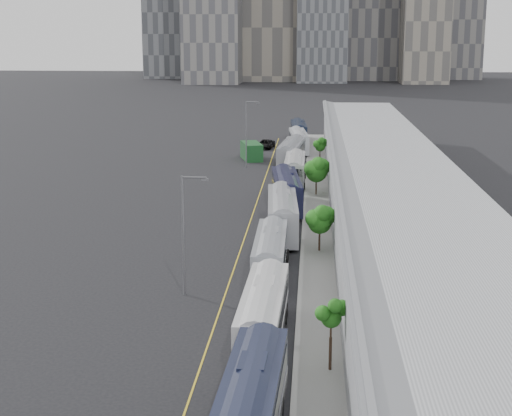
# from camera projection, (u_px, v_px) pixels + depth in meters

# --- Properties ---
(sidewalk) EXTENTS (10.00, 170.00, 0.12)m
(sidewalk) POSITION_uv_depth(u_px,v_px,m) (357.00, 256.00, 69.50)
(sidewalk) COLOR gray
(sidewalk) RESTS_ON ground
(lane_line) EXTENTS (0.12, 160.00, 0.02)m
(lane_line) POSITION_uv_depth(u_px,v_px,m) (239.00, 255.00, 70.26)
(lane_line) COLOR gold
(lane_line) RESTS_ON ground
(depot) EXTENTS (12.45, 160.40, 7.20)m
(depot) POSITION_uv_depth(u_px,v_px,m) (404.00, 219.00, 68.46)
(depot) COLOR gray
(depot) RESTS_ON ground
(bus_2) EXTENTS (2.84, 12.76, 3.72)m
(bus_2) POSITION_uv_depth(u_px,v_px,m) (263.00, 319.00, 50.06)
(bus_2) COLOR silver
(bus_2) RESTS_ON ground
(bus_3) EXTENTS (2.76, 12.31, 3.59)m
(bus_3) POSITION_uv_depth(u_px,v_px,m) (270.00, 258.00, 63.94)
(bus_3) COLOR gray
(bus_3) RESTS_ON ground
(bus_4) EXTENTS (3.57, 14.07, 4.07)m
(bus_4) POSITION_uv_depth(u_px,v_px,m) (282.00, 218.00, 76.80)
(bus_4) COLOR #92949B
(bus_4) RESTS_ON ground
(bus_5) EXTENTS (4.03, 13.92, 4.01)m
(bus_5) POSITION_uv_depth(u_px,v_px,m) (286.00, 194.00, 88.39)
(bus_5) COLOR #161833
(bus_5) RESTS_ON ground
(bus_6) EXTENTS (2.86, 12.78, 3.74)m
(bus_6) POSITION_uv_depth(u_px,v_px,m) (295.00, 172.00, 103.30)
(bus_6) COLOR #BCBDBF
(bus_6) RESTS_ON ground
(bus_7) EXTENTS (3.96, 14.06, 4.06)m
(bus_7) POSITION_uv_depth(u_px,v_px,m) (291.00, 156.00, 115.74)
(bus_7) COLOR gray
(bus_7) RESTS_ON ground
(bus_8) EXTENTS (3.69, 12.78, 3.68)m
(bus_8) POSITION_uv_depth(u_px,v_px,m) (299.00, 143.00, 130.46)
(bus_8) COLOR #B9BCC4
(bus_8) RESTS_ON ground
(bus_9) EXTENTS (3.32, 12.85, 3.72)m
(bus_9) POSITION_uv_depth(u_px,v_px,m) (299.00, 133.00, 142.91)
(bus_9) COLOR #151D31
(bus_9) RESTS_ON ground
(tree_1) EXTENTS (1.22, 1.22, 4.14)m
(tree_1) POSITION_uv_depth(u_px,v_px,m) (331.00, 316.00, 45.28)
(tree_1) COLOR black
(tree_1) RESTS_ON ground
(tree_2) EXTENTS (2.19, 2.19, 4.23)m
(tree_2) POSITION_uv_depth(u_px,v_px,m) (320.00, 218.00, 70.54)
(tree_2) COLOR black
(tree_2) RESTS_ON ground
(tree_3) EXTENTS (2.70, 2.70, 4.74)m
(tree_3) POSITION_uv_depth(u_px,v_px,m) (316.00, 168.00, 95.25)
(tree_3) COLOR black
(tree_3) RESTS_ON ground
(tree_4) EXTENTS (1.53, 1.53, 4.04)m
(tree_4) POSITION_uv_depth(u_px,v_px,m) (320.00, 145.00, 115.88)
(tree_4) COLOR black
(tree_4) RESTS_ON ground
(street_lamp_near) EXTENTS (2.04, 0.22, 9.17)m
(street_lamp_near) POSITION_uv_depth(u_px,v_px,m) (185.00, 227.00, 58.41)
(street_lamp_near) COLOR #59595E
(street_lamp_near) RESTS_ON ground
(street_lamp_far) EXTENTS (2.04, 0.22, 9.73)m
(street_lamp_far) POSITION_uv_depth(u_px,v_px,m) (247.00, 130.00, 115.03)
(street_lamp_far) COLOR #59595E
(street_lamp_far) RESTS_ON ground
(shipping_container) EXTENTS (4.08, 6.79, 2.64)m
(shipping_container) POSITION_uv_depth(u_px,v_px,m) (252.00, 151.00, 122.88)
(shipping_container) COLOR #133F1B
(shipping_container) RESTS_ON ground
(suv) EXTENTS (3.30, 5.69, 1.49)m
(suv) POSITION_uv_depth(u_px,v_px,m) (265.00, 144.00, 134.87)
(suv) COLOR black
(suv) RESTS_ON ground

